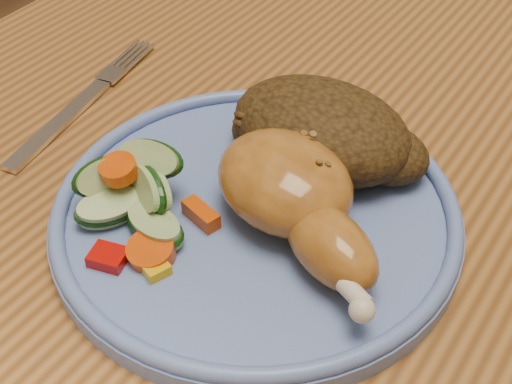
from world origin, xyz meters
The scene contains 7 objects.
dining_table centered at (0.00, 0.00, 0.67)m, with size 0.90×1.40×0.75m.
plate centered at (-0.11, -0.05, 0.76)m, with size 0.26×0.26×0.01m, color #5770B1.
plate_rim centered at (-0.11, -0.05, 0.77)m, with size 0.25×0.25×0.01m, color #5770B1.
chicken_leg centered at (-0.08, -0.05, 0.78)m, with size 0.14×0.11×0.05m.
rice_pilaf centered at (-0.10, 0.02, 0.78)m, with size 0.13×0.09×0.05m.
vegetable_pile centered at (-0.17, -0.09, 0.78)m, with size 0.09×0.09×0.05m.
fork centered at (-0.29, -0.02, 0.75)m, with size 0.04×0.16×0.00m.
Camera 1 is at (0.07, -0.32, 1.07)m, focal length 50.00 mm.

